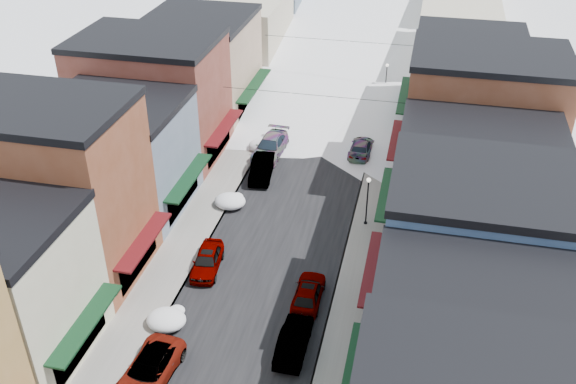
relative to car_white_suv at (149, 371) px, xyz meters
The scene contains 29 objects.
road 48.07m from the car_white_suv, 85.31° to the left, with size 10.00×160.00×0.01m, color black.
sidewalk_left 47.99m from the car_white_suv, 93.19° to the left, with size 3.20×160.00×0.15m, color gray.
sidewalk_right 49.06m from the car_white_suv, 77.60° to the left, with size 3.20×160.00×0.15m, color gray.
curb_left 47.92m from the car_white_suv, 91.34° to the left, with size 0.10×160.00×0.15m, color slate.
curb_right 48.75m from the car_white_suv, 79.38° to the left, with size 0.10×160.00×0.15m, color slate.
bldg_l_brick_near 14.01m from the car_white_suv, 139.26° to the left, with size 12.30×8.20×12.50m.
bldg_l_grayblue 19.64m from the car_white_suv, 118.70° to the left, with size 11.30×9.20×9.00m.
bldg_l_brick_far 28.27m from the car_white_suv, 111.60° to the left, with size 13.30×9.20×11.00m.
bldg_l_tan 37.33m from the car_white_suv, 104.46° to the left, with size 11.30×11.20×10.00m.
bldg_r_green 17.59m from the car_white_suv, ahead, with size 11.30×9.20×9.50m.
bldg_r_blue 19.82m from the car_white_suv, 27.48° to the left, with size 11.30×9.20×10.50m.
bldg_r_cream 25.41m from the car_white_suv, 45.46° to the left, with size 12.30×9.20×9.00m.
bldg_r_brick_far 32.83m from the car_white_suv, 56.03° to the left, with size 13.30×9.20×11.50m.
bldg_r_tan 40.88m from the car_white_suv, 65.11° to the left, with size 11.30×11.20×9.50m.
overhead_cables 36.04m from the car_white_suv, 83.66° to the left, with size 16.40×15.04×0.04m.
car_white_suv is the anchor object (origin of this frame).
car_silver_sedan 10.31m from the car_white_suv, 90.54° to the left, with size 1.79×4.45×1.52m, color gray.
car_dark_hatch 23.65m from the car_white_suv, 89.22° to the left, with size 1.74×5.00×1.65m, color black.
car_silver_wagon 27.65m from the car_white_suv, 89.85° to the left, with size 2.41×5.92×1.72m, color gray.
car_green_sedan 8.48m from the car_white_suv, 28.75° to the left, with size 1.60×4.59×1.51m, color black.
car_gray_suv 11.30m from the car_white_suv, 48.87° to the left, with size 1.81×4.51×1.54m, color gray.
car_black_sedan 30.70m from the car_white_suv, 74.44° to the left, with size 1.99×4.89×1.42m, color black.
car_lane_silver 48.10m from the car_white_suv, 87.93° to the left, with size 1.81×4.49×1.53m, color #96999D.
car_lane_white 59.43m from the car_white_suv, 84.76° to the left, with size 2.42×5.25×1.46m, color silver.
streetlamp_near 20.86m from the car_white_suv, 61.09° to the left, with size 0.34×0.34×4.06m.
streetlamp_far 43.91m from the car_white_suv, 77.98° to the left, with size 0.32×0.32×3.90m.
snow_pile_near 4.47m from the car_white_suv, 99.09° to the left, with size 2.51×2.74×1.06m.
snow_pile_mid 18.46m from the car_white_suv, 92.81° to the left, with size 2.54×2.76×1.07m.
snow_pile_far 28.40m from the car_white_suv, 91.91° to the left, with size 2.39×2.67×1.01m.
Camera 1 is at (9.31, -10.92, 28.20)m, focal length 40.00 mm.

